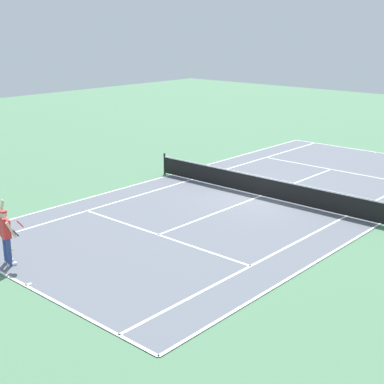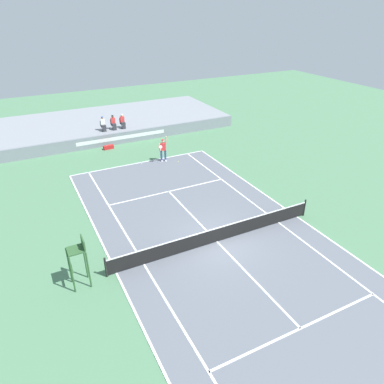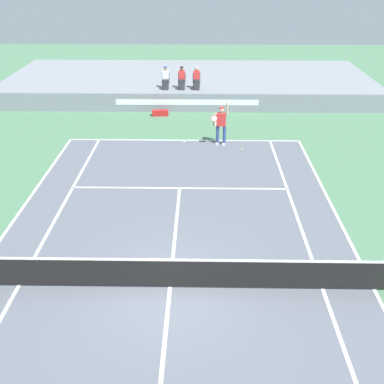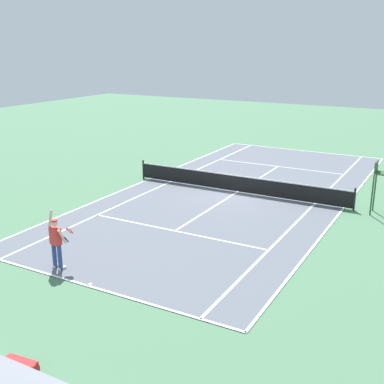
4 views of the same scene
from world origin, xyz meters
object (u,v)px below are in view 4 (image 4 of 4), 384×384
(umpire_chair, at_px, (381,181))
(equipment_bag, at_px, (20,367))
(tennis_player, at_px, (56,242))
(tennis_ball, at_px, (53,255))

(umpire_chair, bearing_deg, equipment_bag, 70.87)
(tennis_player, relative_size, tennis_ball, 30.63)
(equipment_bag, bearing_deg, tennis_ball, -51.98)
(umpire_chair, bearing_deg, tennis_ball, 47.71)
(tennis_player, bearing_deg, equipment_bag, 124.65)
(tennis_player, xyz_separation_m, equipment_bag, (-3.19, 4.62, -0.83))
(tennis_player, height_order, equipment_bag, tennis_player)
(tennis_ball, height_order, umpire_chair, umpire_chair)
(tennis_ball, bearing_deg, equipment_bag, 128.02)
(equipment_bag, bearing_deg, tennis_player, -55.35)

